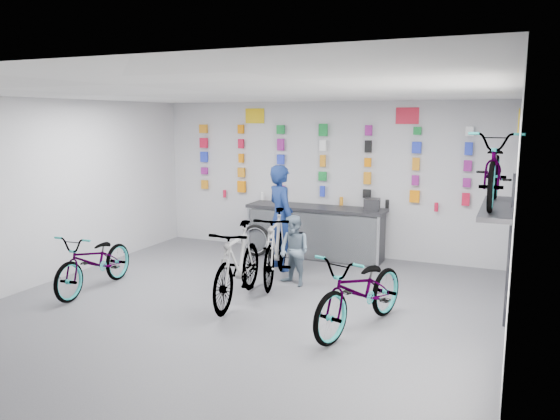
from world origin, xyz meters
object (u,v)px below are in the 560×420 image
at_px(bike_service, 276,247).
at_px(customer, 294,251).
at_px(bike_left, 95,261).
at_px(bike_center, 238,264).
at_px(bike_right, 361,291).
at_px(clerk, 281,218).
at_px(counter, 315,233).

height_order(bike_service, customer, bike_service).
bearing_deg(bike_left, bike_center, 5.07).
xyz_separation_m(bike_center, customer, (0.45, 1.09, -0.01)).
height_order(bike_left, bike_center, bike_center).
relative_size(bike_right, clerk, 1.05).
bearing_deg(bike_service, bike_center, -108.60).
xyz_separation_m(bike_center, bike_right, (1.94, -0.32, -0.06)).
xyz_separation_m(bike_left, clerk, (2.18, 2.30, 0.46)).
height_order(counter, bike_right, bike_right).
relative_size(counter, clerk, 1.44).
height_order(bike_left, clerk, clerk).
bearing_deg(bike_left, bike_service, 28.05).
height_order(clerk, customer, clerk).
distance_m(bike_left, bike_center, 2.35).
relative_size(counter, customer, 2.35).
bearing_deg(bike_center, customer, 59.33).
xyz_separation_m(bike_center, bike_service, (0.10, 1.15, 0.01)).
relative_size(bike_center, customer, 1.69).
relative_size(bike_service, clerk, 1.05).
distance_m(bike_center, bike_service, 1.16).
xyz_separation_m(bike_left, customer, (2.76, 1.50, 0.10)).
bearing_deg(counter, bike_center, -93.04).
height_order(counter, bike_left, counter).
bearing_deg(customer, bike_left, -130.38).
bearing_deg(bike_right, bike_center, -172.71).
height_order(bike_service, clerk, clerk).
xyz_separation_m(clerk, customer, (0.58, -0.81, -0.36)).
bearing_deg(clerk, bike_center, 134.22).
bearing_deg(clerk, bike_right, 173.36).
bearing_deg(counter, bike_service, -91.89).
height_order(counter, customer, customer).
bearing_deg(bike_left, customer, 23.54).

